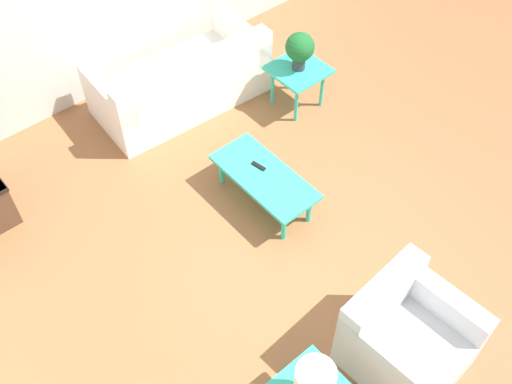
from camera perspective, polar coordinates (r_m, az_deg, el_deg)
ground_plane at (r=5.93m, az=3.62°, el=-3.20°), size 14.00×14.00×0.00m
sofa at (r=7.02m, az=-7.03°, el=10.26°), size 1.08×2.02×0.82m
armchair at (r=5.06m, az=14.00°, el=-13.27°), size 0.91×0.91×0.83m
coffee_table at (r=5.87m, az=0.80°, el=1.32°), size 1.13×0.51×0.38m
side_table_plant at (r=6.89m, az=4.04°, el=11.22°), size 0.59×0.59×0.52m
potted_plant at (r=6.68m, az=4.20°, el=13.49°), size 0.32×0.32×0.45m
table_lamp at (r=4.25m, az=5.62°, el=-17.52°), size 0.28×0.28×0.45m
remote_control at (r=5.90m, az=0.24°, el=2.49°), size 0.16×0.07×0.02m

